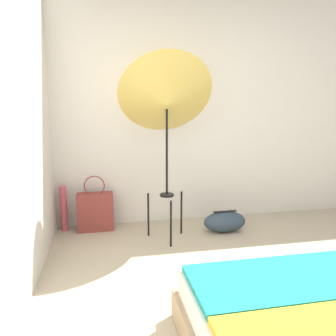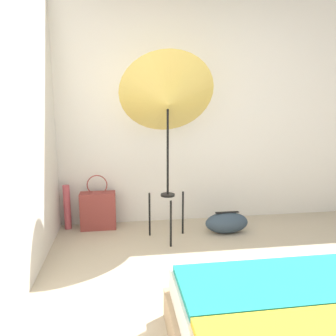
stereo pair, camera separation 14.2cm
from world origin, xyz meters
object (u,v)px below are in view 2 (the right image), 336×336
object	(u,v)px
tote_bag	(98,210)
paper_roll	(67,207)
photo_umbrella	(168,100)
duffel_bag	(227,223)

from	to	relation	value
tote_bag	paper_roll	world-z (taller)	tote_bag
paper_roll	tote_bag	bearing A→B (deg)	-7.59
photo_umbrella	paper_roll	distance (m)	1.62
tote_bag	photo_umbrella	bearing A→B (deg)	-28.01
tote_bag	paper_roll	distance (m)	0.34
duffel_bag	paper_roll	distance (m)	1.74
tote_bag	duffel_bag	world-z (taller)	tote_bag
tote_bag	paper_roll	size ratio (longest dim) A/B	1.23
photo_umbrella	duffel_bag	distance (m)	1.44
duffel_bag	tote_bag	bearing A→B (deg)	166.46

